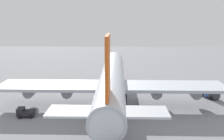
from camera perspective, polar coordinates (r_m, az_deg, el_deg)
ground_plane at (r=67.79m, az=-0.00°, el=-7.04°), size 250.90×250.90×0.00m
cargo_airplane at (r=65.85m, az=-0.01°, el=-2.21°), size 62.72×54.19×18.85m
cargo_loader at (r=75.77m, az=20.51°, el=-4.86°), size 5.60×4.19×2.28m
fuel_truck at (r=61.49m, az=-18.22°, el=-8.64°), size 3.04×3.92×2.00m
safety_cone_nose at (r=94.91m, az=-0.36°, el=-1.37°), size 0.55×0.55×0.78m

